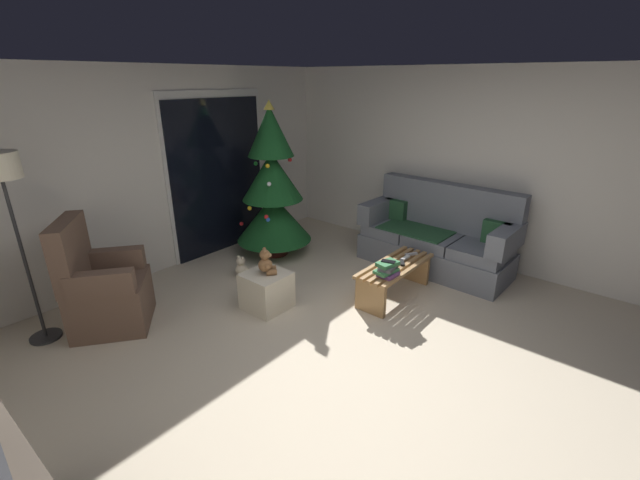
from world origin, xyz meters
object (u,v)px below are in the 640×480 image
couch (437,238)px  floor_lamp (4,185)px  christmas_tree (273,190)px  remote_white (405,258)px  book_stack (387,269)px  armchair (103,290)px  coffee_table (395,275)px  teddy_bear_chestnut (266,263)px  remote_graphite (390,262)px  remote_black (402,262)px  ottoman (267,290)px  remote_silver (411,254)px  cell_phone (388,261)px  teddy_bear_cream_by_tree (242,268)px

couch → floor_lamp: floor_lamp is taller
christmas_tree → remote_white: bearing=-84.0°
remote_white → book_stack: size_ratio=0.55×
armchair → coffee_table: bearing=-38.6°
teddy_bear_chestnut → remote_graphite: bearing=-37.8°
remote_black → ottoman: size_ratio=0.35×
ottoman → remote_silver: bearing=-32.9°
remote_silver → coffee_table: bearing=119.7°
christmas_tree → coffee_table: bearing=-89.8°
couch → book_stack: (-1.36, -0.08, 0.07)m
remote_graphite → remote_white: bearing=37.1°
remote_graphite → cell_phone: bearing=-93.1°
christmas_tree → remote_black: bearing=-88.0°
remote_black → remote_silver: bearing=-118.1°
floor_lamp → teddy_bear_chestnut: (1.78, -1.22, -0.98)m
remote_white → remote_graphite: (-0.20, 0.08, 0.00)m
remote_black → floor_lamp: size_ratio=0.09×
couch → remote_black: bearing=-177.3°
remote_silver → ottoman: remote_silver is taller
cell_phone → christmas_tree: size_ratio=0.07×
remote_white → cell_phone: bearing=97.7°
couch → christmas_tree: 2.27m
remote_black → teddy_bear_cream_by_tree: 1.98m
armchair → teddy_bear_cream_by_tree: armchair is taller
ottoman → teddy_bear_cream_by_tree: size_ratio=1.54×
couch → book_stack: 1.37m
remote_white → remote_graphite: bearing=67.5°
couch → remote_white: couch is taller
remote_silver → remote_white: bearing=121.4°
remote_black → remote_silver: same height
book_stack → teddy_bear_cream_by_tree: 1.89m
couch → book_stack: bearing=-176.7°
coffee_table → teddy_bear_cream_by_tree: bearing=114.8°
couch → remote_white: bearing=-179.2°
book_stack → teddy_bear_cream_by_tree: (-0.49, 1.79, -0.35)m
coffee_table → remote_black: (0.07, -0.05, 0.14)m
remote_white → floor_lamp: 3.92m
floor_lamp → book_stack: bearing=-40.8°
remote_graphite → ottoman: 1.41m
floor_lamp → teddy_bear_chestnut: floor_lamp is taller
remote_silver → floor_lamp: size_ratio=0.09×
floor_lamp → couch: bearing=-28.6°
coffee_table → remote_graphite: remote_graphite is taller
remote_silver → teddy_bear_chestnut: 1.73m
cell_phone → christmas_tree: bearing=65.4°
cell_phone → ottoman: cell_phone is taller
remote_graphite → teddy_bear_chestnut: bearing=-157.9°
couch → teddy_bear_cream_by_tree: bearing=137.2°
remote_white → remote_graphite: 0.22m
coffee_table → teddy_bear_cream_by_tree: 1.90m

